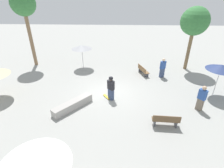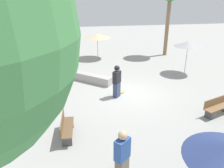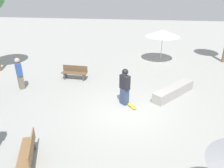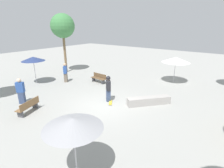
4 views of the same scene
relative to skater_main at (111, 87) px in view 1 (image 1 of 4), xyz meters
name	(u,v)px [view 1 (image 1 of 4)]	position (x,y,z in m)	size (l,w,h in m)	color
ground_plane	(109,94)	(-0.74, -0.19, -1.01)	(60.00, 60.00, 0.00)	#9E9E99
skater_main	(111,87)	(0.00, 0.00, 0.00)	(0.54, 0.55, 1.88)	#38476B
skateboard	(107,97)	(-0.21, -0.34, -0.96)	(0.77, 0.62, 0.07)	gold
concrete_ledge	(73,105)	(1.24, -2.56, -0.74)	(2.66, 2.40, 0.54)	#A8A39E
bench_near	(166,120)	(2.80, 3.37, -0.59)	(0.53, 1.62, 0.85)	#47474C
bench_far	(143,70)	(-4.39, 2.86, -0.59)	(1.65, 0.95, 0.85)	#47474C
shade_umbrella_navy	(221,67)	(-0.92, 7.90, 1.30)	(2.06, 2.06, 2.51)	#B7B7BC
shade_umbrella_grey	(82,47)	(-5.86, -3.17, 1.17)	(2.01, 2.01, 2.37)	#B7B7BC
shade_umbrella_white	(33,161)	(7.15, -2.28, 1.17)	(2.55, 2.55, 2.42)	#B7B7BC
palm_tree_left	(195,22)	(-5.99, 7.38, 3.60)	(2.57, 2.57, 5.97)	brown
palm_tree_center_left	(23,5)	(-6.50, -8.46, 4.90)	(2.32, 2.32, 7.24)	#896B4C
bystander_watching	(202,98)	(1.06, 6.04, -0.10)	(0.56, 0.53, 1.83)	#726656
bystander_far	(163,68)	(-3.93, 4.55, -0.10)	(0.52, 0.56, 1.83)	#38476B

